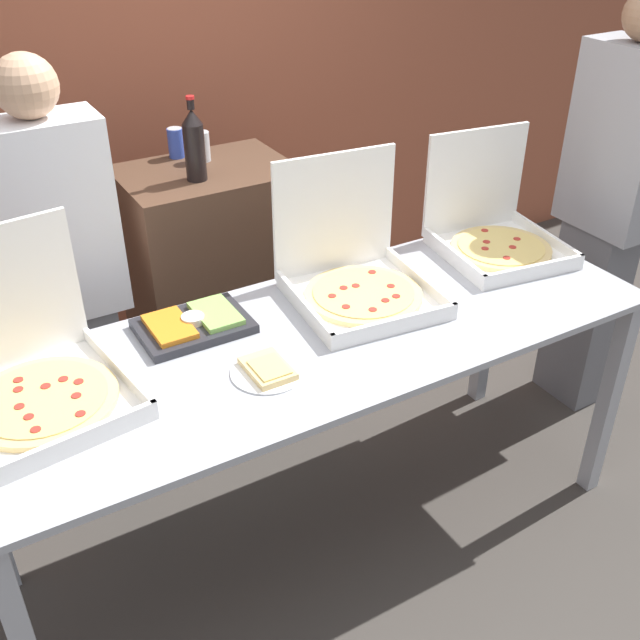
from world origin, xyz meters
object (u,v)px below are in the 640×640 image
Objects in this scene: soda_can_silver at (202,146)px; person_guest_cap at (607,209)px; pizza_box_near_left at (32,375)px; paper_plate_front_right at (268,370)px; pizza_box_far_right at (356,274)px; pizza_box_near_right at (494,231)px; soda_bottle at (194,144)px; person_guest_plaid at (67,291)px; soda_can_colored at (176,143)px; veggie_tray at (193,324)px.

person_guest_cap is at bearing -32.91° from soda_can_silver.
person_guest_cap is at bearing -6.14° from pizza_box_near_left.
paper_plate_front_right is 0.12× the size of person_guest_cap.
pizza_box_far_right is 0.65m from pizza_box_near_right.
pizza_box_near_right is at bearing -37.83° from soda_bottle.
pizza_box_far_right reaches higher than soda_can_silver.
paper_plate_front_right is 1.77m from person_guest_cap.
pizza_box_near_left reaches higher than soda_can_silver.
person_guest_plaid is (-1.52, 0.53, -0.08)m from pizza_box_near_right.
person_guest_plaid is (0.24, 0.59, -0.09)m from pizza_box_near_left.
pizza_box_far_right is 1.60× the size of soda_bottle.
paper_plate_front_right is at bearing -100.43° from soda_can_colored.
pizza_box_near_right is at bearing -5.01° from pizza_box_near_left.
paper_plate_front_right is at bearing -101.85° from soda_bottle.
soda_can_colored is (0.03, 0.28, -0.08)m from soda_bottle.
paper_plate_front_right is at bearing -104.75° from soda_can_silver.
paper_plate_front_right is 0.69× the size of soda_bottle.
person_guest_plaid is (-0.60, -0.19, -0.38)m from soda_bottle.
pizza_box_near_left is (-1.10, -0.04, 0.00)m from pizza_box_far_right.
pizza_box_near_right is 1.61m from person_guest_plaid.
soda_bottle reaches higher than pizza_box_far_right.
soda_can_silver is at bearing 105.96° from pizza_box_far_right.
soda_can_colored is (0.24, 1.29, 0.28)m from paper_plate_front_right.
pizza_box_far_right is at bearing -6.93° from veggie_tray.
pizza_box_near_left is at bearing -136.74° from soda_bottle.
soda_can_silver is at bearing 75.25° from paper_plate_front_right.
soda_bottle is 0.19× the size of person_guest_plaid.
pizza_box_near_right is 1.43× the size of veggie_tray.
soda_bottle is 0.30m from soda_can_colored.
person_guest_cap reaches higher than soda_can_colored.
person_guest_plaid is at bearing -151.76° from soda_can_silver.
veggie_tray is at bearing 106.59° from paper_plate_front_right.
pizza_box_far_right is 1.26m from person_guest_cap.
pizza_box_near_right is at bearing 87.87° from person_guest_cap.
person_guest_plaid reaches higher than pizza_box_near_right.
soda_can_silver is (0.94, 0.97, 0.21)m from pizza_box_near_left.
person_guest_plaid reaches higher than pizza_box_far_right.
soda_can_silver is at bearing 64.28° from veggie_tray.
pizza_box_far_right is 4.22× the size of soda_can_silver.
soda_bottle reaches higher than pizza_box_near_left.
pizza_box_far_right reaches higher than paper_plate_front_right.
pizza_box_near_left is at bearing -169.71° from pizza_box_near_right.
pizza_box_near_left is 1.37m from soda_can_silver.
pizza_box_near_left is 0.65m from person_guest_plaid.
paper_plate_front_right is 1.81× the size of soda_can_colored.
soda_bottle is 2.63× the size of soda_can_colored.
person_guest_cap is at bearing -34.13° from soda_can_colored.
veggie_tray reaches higher than paper_plate_front_right.
soda_bottle reaches higher than soda_can_silver.
paper_plate_front_right is at bearing 115.34° from person_guest_plaid.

